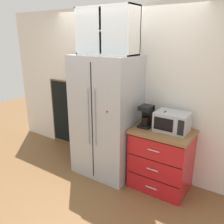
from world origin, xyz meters
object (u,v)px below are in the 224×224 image
Objects in this scene: microwave at (172,122)px; bottle_green at (164,122)px; bottle_clear at (165,122)px; refrigerator at (107,117)px; mug_charcoal at (163,128)px; coffee_maker at (147,116)px; mug_sage at (164,127)px; chalkboard_menu at (64,113)px.

bottle_green is at bearing -151.39° from microwave.
microwave is 1.65× the size of bottle_clear.
refrigerator is 15.80× the size of mug_charcoal.
bottle_green reaches higher than mug_charcoal.
bottle_clear is 0.03m from bottle_green.
mug_charcoal is at bearing -8.24° from coffee_maker.
microwave is at bearing 6.70° from refrigerator.
mug_sage is at bearing 4.25° from coffee_maker.
coffee_maker is 2.64× the size of mug_charcoal.
refrigerator is 5.99× the size of coffee_maker.
refrigerator is 1.34m from chalkboard_menu.
chalkboard_menu is at bearing 172.23° from mug_charcoal.
coffee_maker is at bearing 177.74° from bottle_green.
bottle_clear is at bearing 4.96° from coffee_maker.
refrigerator is at bearing -173.81° from bottle_clear.
chalkboard_menu reaches higher than bottle_clear.
refrigerator is 0.65m from coffee_maker.
microwave is 0.10m from bottle_clear.
mug_sage is (0.90, 0.09, 0.00)m from refrigerator.
bottle_clear is (-0.00, 0.00, 0.07)m from mug_sage.
mug_charcoal is 0.44× the size of bottle_clear.
bottle_clear is (-0.10, -0.02, -0.01)m from microwave.
mug_charcoal is at bearing 2.33° from refrigerator.
microwave is at bearing -5.45° from chalkboard_menu.
microwave is (0.99, 0.12, 0.09)m from refrigerator.
bottle_clear is at bearing -6.20° from chalkboard_menu.
mug_sage is at bearing -58.48° from bottle_clear.
mug_sage is 0.42× the size of bottle_clear.
microwave is 1.42× the size of coffee_maker.
coffee_maker is at bearing -7.71° from chalkboard_menu.
microwave is 2.30m from chalkboard_menu.
bottle_clear is (0.26, 0.02, -0.04)m from coffee_maker.
coffee_maker reaches higher than mug_sage.
refrigerator is at bearing -177.67° from mug_charcoal.
mug_sage is 0.08× the size of chalkboard_menu.
bottle_clear is at bearing 90.00° from bottle_green.
bottle_clear is (-0.00, 0.06, 0.07)m from mug_charcoal.
coffee_maker is at bearing 171.76° from mug_charcoal.
bottle_clear is at bearing 6.19° from refrigerator.
mug_sage is 0.42× the size of bottle_green.
coffee_maker is 0.29m from mug_charcoal.
chalkboard_menu is at bearing 173.80° from bottle_clear.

